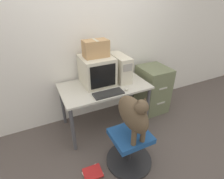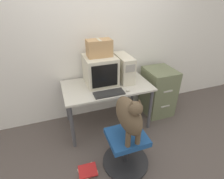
{
  "view_description": "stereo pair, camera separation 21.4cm",
  "coord_description": "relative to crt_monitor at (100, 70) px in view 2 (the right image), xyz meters",
  "views": [
    {
      "loc": [
        -0.9,
        -1.77,
        1.97
      ],
      "look_at": [
        -0.04,
        0.02,
        0.86
      ],
      "focal_mm": 28.0,
      "sensor_mm": 36.0,
      "label": 1
    },
    {
      "loc": [
        -0.7,
        -1.85,
        1.97
      ],
      "look_at": [
        -0.04,
        0.02,
        0.86
      ],
      "focal_mm": 28.0,
      "sensor_mm": 36.0,
      "label": 2
    }
  ],
  "objects": [
    {
      "name": "ground_plane",
      "position": [
        0.06,
        -0.49,
        -0.95
      ],
      "size": [
        12.0,
        12.0,
        0.0
      ],
      "primitive_type": "plane",
      "color": "#564C47"
    },
    {
      "name": "wall_back",
      "position": [
        0.06,
        0.32,
        0.35
      ],
      "size": [
        8.0,
        0.05,
        2.6
      ],
      "color": "white",
      "rests_on": "ground_plane"
    },
    {
      "name": "desk",
      "position": [
        0.06,
        -0.12,
        -0.3
      ],
      "size": [
        1.31,
        0.75,
        0.74
      ],
      "color": "beige",
      "rests_on": "ground_plane"
    },
    {
      "name": "crt_monitor",
      "position": [
        0.0,
        0.0,
        0.0
      ],
      "size": [
        0.45,
        0.49,
        0.42
      ],
      "color": "beige",
      "rests_on": "desk"
    },
    {
      "name": "pc_tower",
      "position": [
        0.37,
        -0.02,
        -0.01
      ],
      "size": [
        0.2,
        0.5,
        0.39
      ],
      "color": "beige",
      "rests_on": "desk"
    },
    {
      "name": "keyboard",
      "position": [
        0.01,
        -0.39,
        -0.2
      ],
      "size": [
        0.42,
        0.17,
        0.03
      ],
      "color": "#2D2D2D",
      "rests_on": "desk"
    },
    {
      "name": "computer_mouse",
      "position": [
        0.28,
        -0.4,
        -0.19
      ],
      "size": [
        0.06,
        0.04,
        0.04
      ],
      "color": "beige",
      "rests_on": "desk"
    },
    {
      "name": "office_chair",
      "position": [
        0.04,
        -0.95,
        -0.72
      ],
      "size": [
        0.59,
        0.59,
        0.48
      ],
      "color": "#262628",
      "rests_on": "ground_plane"
    },
    {
      "name": "dog",
      "position": [
        0.04,
        -0.97,
        -0.15
      ],
      "size": [
        0.22,
        0.54,
        0.59
      ],
      "color": "brown",
      "rests_on": "office_chair"
    },
    {
      "name": "filing_cabinet",
      "position": [
        1.03,
        -0.08,
        -0.53
      ],
      "size": [
        0.47,
        0.53,
        0.83
      ],
      "color": "#6B7251",
      "rests_on": "ground_plane"
    },
    {
      "name": "cardboard_box",
      "position": [
        -0.0,
        0.0,
        0.33
      ],
      "size": [
        0.35,
        0.21,
        0.24
      ],
      "color": "tan",
      "rests_on": "crt_monitor"
    },
    {
      "name": "book_stack_floor",
      "position": [
        -0.46,
        -0.92,
        -0.93
      ],
      "size": [
        0.24,
        0.22,
        0.04
      ],
      "color": "silver",
      "rests_on": "ground_plane"
    }
  ]
}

